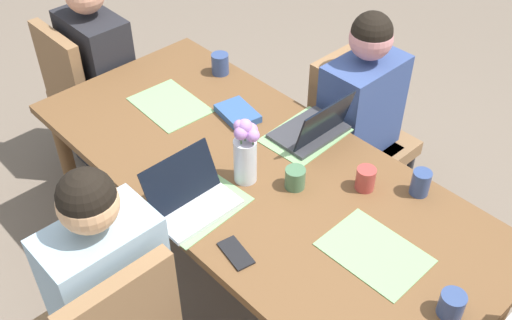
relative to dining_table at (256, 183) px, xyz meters
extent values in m
plane|color=#756656|center=(0.00, 0.00, -0.68)|extent=(10.00, 10.00, 0.00)
cube|color=brown|center=(0.00, 0.00, 0.06)|extent=(2.13, 0.95, 0.04)
cylinder|color=brown|center=(-0.98, -0.39, -0.32)|extent=(0.07, 0.07, 0.71)
cylinder|color=brown|center=(-0.98, 0.39, -0.32)|extent=(0.07, 0.07, 0.71)
cylinder|color=brown|center=(0.98, 0.39, -0.32)|extent=(0.07, 0.07, 0.71)
cylinder|color=#333338|center=(-0.17, -0.61, -0.49)|extent=(0.04, 0.04, 0.37)
cube|color=#99B7CC|center=(0.02, -0.74, 0.02)|extent=(0.24, 0.40, 0.50)
sphere|color=#E0A675|center=(0.02, -0.74, 0.39)|extent=(0.20, 0.20, 0.20)
sphere|color=black|center=(0.02, -0.74, 0.42)|extent=(0.19, 0.19, 0.19)
cube|color=olive|center=(-0.03, 0.79, -0.27)|extent=(0.44, 0.44, 0.08)
cube|color=olive|center=(-0.22, 0.79, 0.00)|extent=(0.06, 0.42, 0.45)
cylinder|color=#333338|center=(0.16, 0.98, -0.49)|extent=(0.04, 0.04, 0.37)
cylinder|color=#333338|center=(0.16, 0.60, -0.49)|extent=(0.04, 0.04, 0.37)
cylinder|color=#333338|center=(-0.22, 0.98, -0.49)|extent=(0.04, 0.04, 0.37)
cylinder|color=#333338|center=(-0.22, 0.60, -0.49)|extent=(0.04, 0.04, 0.37)
cube|color=#2D2D33|center=(-0.03, 0.73, -0.45)|extent=(0.36, 0.34, 0.45)
cube|color=#384C84|center=(-0.03, 0.73, 0.02)|extent=(0.24, 0.40, 0.50)
sphere|color=#D48888|center=(-0.03, 0.73, 0.39)|extent=(0.20, 0.20, 0.20)
sphere|color=black|center=(-0.03, 0.73, 0.42)|extent=(0.19, 0.19, 0.19)
cube|color=olive|center=(-1.36, 0.03, -0.27)|extent=(0.44, 0.44, 0.08)
cube|color=olive|center=(-1.36, -0.16, 0.00)|extent=(0.42, 0.06, 0.45)
cylinder|color=#333338|center=(-1.55, 0.22, -0.49)|extent=(0.04, 0.04, 0.37)
cylinder|color=#333338|center=(-1.17, 0.22, -0.49)|extent=(0.04, 0.04, 0.37)
cylinder|color=#333338|center=(-1.55, -0.16, -0.49)|extent=(0.04, 0.04, 0.37)
cylinder|color=#333338|center=(-1.17, -0.16, -0.49)|extent=(0.04, 0.04, 0.37)
cube|color=#2D2D33|center=(-1.30, 0.03, -0.45)|extent=(0.34, 0.36, 0.45)
cube|color=#232328|center=(-1.30, 0.03, 0.02)|extent=(0.40, 0.24, 0.50)
cylinder|color=silver|center=(0.01, -0.07, 0.17)|extent=(0.09, 0.09, 0.20)
sphere|color=#B27AC6|center=(0.05, -0.06, 0.31)|extent=(0.05, 0.05, 0.05)
cylinder|color=#477A3D|center=(0.05, -0.06, 0.29)|extent=(0.01, 0.01, 0.04)
sphere|color=#B27AC6|center=(0.02, -0.05, 0.32)|extent=(0.06, 0.06, 0.06)
cylinder|color=#477A3D|center=(0.02, -0.05, 0.29)|extent=(0.01, 0.01, 0.05)
sphere|color=#B27AC6|center=(0.01, -0.07, 0.34)|extent=(0.06, 0.06, 0.06)
cylinder|color=#477A3D|center=(0.01, -0.07, 0.31)|extent=(0.01, 0.01, 0.07)
sphere|color=#B27AC6|center=(-0.01, -0.08, 0.34)|extent=(0.04, 0.04, 0.04)
cylinder|color=#477A3D|center=(-0.01, -0.08, 0.31)|extent=(0.01, 0.01, 0.07)
sphere|color=#B27AC6|center=(0.02, -0.09, 0.32)|extent=(0.06, 0.06, 0.06)
cylinder|color=#477A3D|center=(0.02, -0.09, 0.30)|extent=(0.01, 0.01, 0.05)
cube|color=#7FAD70|center=(0.01, -0.31, 0.08)|extent=(0.28, 0.38, 0.00)
cube|color=#7FAD70|center=(-0.01, 0.31, 0.08)|extent=(0.28, 0.37, 0.00)
cube|color=#7FAD70|center=(0.62, 0.00, 0.08)|extent=(0.36, 0.26, 0.00)
cube|color=#7FAD70|center=(-0.61, 0.01, 0.08)|extent=(0.37, 0.28, 0.00)
cube|color=silver|center=(0.01, -0.33, 0.09)|extent=(0.22, 0.32, 0.02)
cube|color=black|center=(-0.06, -0.33, 0.19)|extent=(0.09, 0.31, 0.19)
cube|color=#38383D|center=(-0.01, 0.33, 0.09)|extent=(0.22, 0.32, 0.02)
cube|color=black|center=(0.07, 0.33, 0.19)|extent=(0.06, 0.31, 0.20)
cylinder|color=#33477A|center=(0.94, -0.02, 0.12)|extent=(0.08, 0.08, 0.09)
cylinder|color=#33477A|center=(0.54, 0.37, 0.13)|extent=(0.07, 0.07, 0.11)
cylinder|color=#47704C|center=(0.18, 0.04, 0.12)|extent=(0.08, 0.08, 0.09)
cylinder|color=#AD3D38|center=(0.38, 0.24, 0.12)|extent=(0.08, 0.08, 0.10)
cylinder|color=#33477A|center=(-0.66, 0.37, 0.13)|extent=(0.09, 0.09, 0.11)
cube|color=#335693|center=(-0.33, 0.19, 0.09)|extent=(0.22, 0.17, 0.03)
cube|color=black|center=(0.28, -0.36, 0.08)|extent=(0.16, 0.10, 0.01)
camera|label=1|loc=(1.35, -1.27, 1.72)|focal=41.99mm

